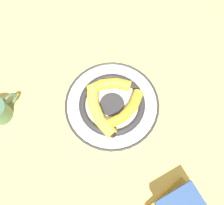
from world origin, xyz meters
name	(u,v)px	position (x,y,z in m)	size (l,w,h in m)	color
ground_plane	(107,96)	(0.00, 0.00, 0.00)	(2.80, 2.80, 0.00)	#E5CC6B
decorative_bowl	(112,105)	(0.02, 0.04, 0.02)	(0.33, 0.33, 0.03)	white
banana_a	(110,85)	(-0.02, 0.00, 0.05)	(0.13, 0.14, 0.04)	yellow
banana_b	(98,110)	(0.08, 0.02, 0.05)	(0.14, 0.19, 0.04)	yellow
banana_c	(125,112)	(0.02, 0.10, 0.05)	(0.19, 0.07, 0.03)	gold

